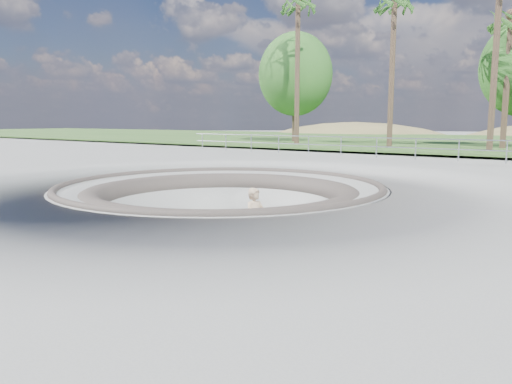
% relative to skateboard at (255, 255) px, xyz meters
% --- Properties ---
extents(ground, '(180.00, 180.00, 0.00)m').
position_rel_skateboard_xyz_m(ground, '(-1.84, 0.64, 1.84)').
color(ground, '#9F9F9A').
rests_on(ground, ground).
extents(skate_bowl, '(14.00, 14.00, 4.10)m').
position_rel_skateboard_xyz_m(skate_bowl, '(-1.84, 0.64, 0.01)').
color(skate_bowl, '#9F9F9A').
rests_on(skate_bowl, ground).
extents(grass_strip, '(180.00, 36.00, 0.12)m').
position_rel_skateboard_xyz_m(grass_strip, '(-1.84, 34.64, 2.06)').
color(grass_strip, '#315823').
rests_on(grass_strip, ground).
extents(safety_railing, '(25.00, 0.06, 1.03)m').
position_rel_skateboard_xyz_m(safety_railing, '(-1.84, 12.64, 2.53)').
color(safety_railing, '#95969D').
rests_on(safety_railing, ground).
extents(skateboard, '(0.78, 0.48, 0.08)m').
position_rel_skateboard_xyz_m(skateboard, '(0.00, 0.00, 0.00)').
color(skateboard, olive).
rests_on(skateboard, ground).
extents(skater, '(0.60, 0.79, 1.95)m').
position_rel_skateboard_xyz_m(skater, '(0.00, 0.00, 0.99)').
color(skater, tan).
rests_on(skater, skateboard).
extents(palm_a, '(2.60, 2.60, 11.45)m').
position_rel_skateboard_xyz_m(palm_a, '(-11.76, 20.76, 11.99)').
color(palm_a, brown).
rests_on(palm_a, ground).
extents(palm_b, '(2.60, 2.60, 10.73)m').
position_rel_skateboard_xyz_m(palm_b, '(-4.75, 21.48, 11.33)').
color(palm_b, brown).
rests_on(palm_b, ground).
extents(palm_d, '(2.60, 2.60, 9.10)m').
position_rel_skateboard_xyz_m(palm_d, '(1.91, 23.60, 9.81)').
color(palm_d, brown).
rests_on(palm_d, ground).
extents(bushy_tree_left, '(6.31, 5.74, 9.11)m').
position_rel_skateboard_xyz_m(bushy_tree_left, '(-14.42, 24.64, 7.66)').
color(bushy_tree_left, brown).
rests_on(bushy_tree_left, ground).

